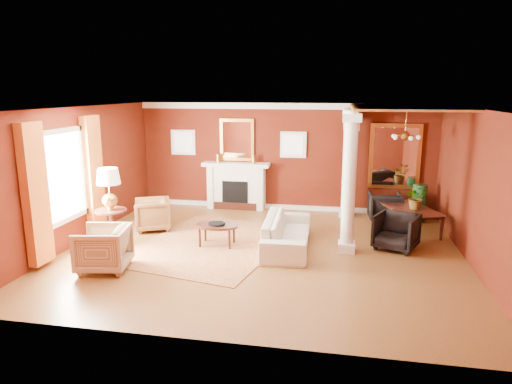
% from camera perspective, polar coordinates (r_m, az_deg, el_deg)
% --- Properties ---
extents(ground, '(8.00, 8.00, 0.00)m').
position_cam_1_polar(ground, '(9.45, 0.76, -7.42)').
color(ground, brown).
rests_on(ground, ground).
extents(room_shell, '(8.04, 7.04, 2.92)m').
position_cam_1_polar(room_shell, '(8.96, 0.79, 4.79)').
color(room_shell, '#58170C').
rests_on(room_shell, ground).
extents(fireplace, '(1.85, 0.42, 1.29)m').
position_cam_1_polar(fireplace, '(12.65, -2.49, 0.80)').
color(fireplace, white).
rests_on(fireplace, ground).
extents(overmantel_mirror, '(0.95, 0.07, 1.15)m').
position_cam_1_polar(overmantel_mirror, '(12.59, -2.40, 6.53)').
color(overmantel_mirror, gold).
rests_on(overmantel_mirror, fireplace).
extents(flank_window_left, '(0.70, 0.07, 0.70)m').
position_cam_1_polar(flank_window_left, '(13.04, -9.08, 6.15)').
color(flank_window_left, white).
rests_on(flank_window_left, room_shell).
extents(flank_window_right, '(0.70, 0.07, 0.70)m').
position_cam_1_polar(flank_window_right, '(12.36, 4.68, 5.91)').
color(flank_window_right, white).
rests_on(flank_window_right, room_shell).
extents(left_window, '(0.21, 2.55, 2.60)m').
position_cam_1_polar(left_window, '(9.94, -22.59, 1.13)').
color(left_window, white).
rests_on(left_window, room_shell).
extents(column_front, '(0.36, 0.36, 2.80)m').
position_cam_1_polar(column_front, '(9.23, 11.57, 1.05)').
color(column_front, white).
rests_on(column_front, ground).
extents(column_back, '(0.36, 0.36, 2.80)m').
position_cam_1_polar(column_back, '(11.89, 11.39, 3.62)').
color(column_back, white).
rests_on(column_back, ground).
extents(header_beam, '(0.30, 3.20, 0.32)m').
position_cam_1_polar(header_beam, '(10.66, 11.74, 9.05)').
color(header_beam, white).
rests_on(header_beam, column_front).
extents(amber_ceiling, '(2.30, 3.40, 0.04)m').
position_cam_1_polar(amber_ceiling, '(10.59, 18.14, 10.03)').
color(amber_ceiling, '#CA843B').
rests_on(amber_ceiling, room_shell).
extents(dining_mirror, '(1.30, 0.07, 1.70)m').
position_cam_1_polar(dining_mirror, '(12.39, 16.96, 4.26)').
color(dining_mirror, gold).
rests_on(dining_mirror, room_shell).
extents(chandelier, '(0.60, 0.62, 0.75)m').
position_cam_1_polar(chandelier, '(10.68, 18.14, 6.69)').
color(chandelier, '#BC8B3B').
rests_on(chandelier, room_shell).
extents(crown_trim, '(8.00, 0.08, 0.16)m').
position_cam_1_polar(crown_trim, '(12.30, 3.58, 10.67)').
color(crown_trim, white).
rests_on(crown_trim, room_shell).
extents(base_trim, '(8.00, 0.08, 0.12)m').
position_cam_1_polar(base_trim, '(12.70, 3.41, -1.87)').
color(base_trim, white).
rests_on(base_trim, ground).
extents(rug, '(3.49, 4.22, 0.01)m').
position_cam_1_polar(rug, '(9.91, -5.58, -6.47)').
color(rug, maroon).
rests_on(rug, ground).
extents(sofa, '(0.76, 2.31, 0.90)m').
position_cam_1_polar(sofa, '(9.54, 3.92, -4.40)').
color(sofa, beige).
rests_on(sofa, ground).
extents(armchair_leopard, '(1.00, 1.03, 0.82)m').
position_cam_1_polar(armchair_leopard, '(11.02, -12.84, -2.57)').
color(armchair_leopard, black).
rests_on(armchair_leopard, ground).
extents(armchair_stripe, '(0.96, 1.01, 0.90)m').
position_cam_1_polar(armchair_stripe, '(8.83, -18.58, -6.47)').
color(armchair_stripe, tan).
rests_on(armchair_stripe, ground).
extents(coffee_table, '(0.91, 0.91, 0.46)m').
position_cam_1_polar(coffee_table, '(9.70, -4.91, -4.33)').
color(coffee_table, black).
rests_on(coffee_table, ground).
extents(coffee_book, '(0.16, 0.06, 0.22)m').
position_cam_1_polar(coffee_book, '(9.72, -4.81, -3.34)').
color(coffee_book, black).
rests_on(coffee_book, coffee_table).
extents(side_table, '(0.66, 0.66, 1.66)m').
position_cam_1_polar(side_table, '(10.00, -17.85, -0.10)').
color(side_table, black).
rests_on(side_table, ground).
extents(dining_table, '(1.09, 1.70, 0.90)m').
position_cam_1_polar(dining_table, '(11.20, 18.86, -2.49)').
color(dining_table, black).
rests_on(dining_table, ground).
extents(dining_chair_near, '(1.03, 1.01, 0.82)m').
position_cam_1_polar(dining_chair_near, '(9.90, 17.13, -4.54)').
color(dining_chair_near, black).
rests_on(dining_chair_near, ground).
extents(dining_chair_far, '(0.81, 0.76, 0.80)m').
position_cam_1_polar(dining_chair_far, '(11.94, 15.79, -1.61)').
color(dining_chair_far, black).
rests_on(dining_chair_far, ground).
extents(green_urn, '(0.40, 0.40, 0.95)m').
position_cam_1_polar(green_urn, '(12.19, 19.67, -1.73)').
color(green_urn, '#15431D').
rests_on(green_urn, ground).
extents(potted_plant, '(0.58, 0.62, 0.42)m').
position_cam_1_polar(potted_plant, '(11.02, 19.51, 0.72)').
color(potted_plant, '#26591E').
rests_on(potted_plant, dining_table).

